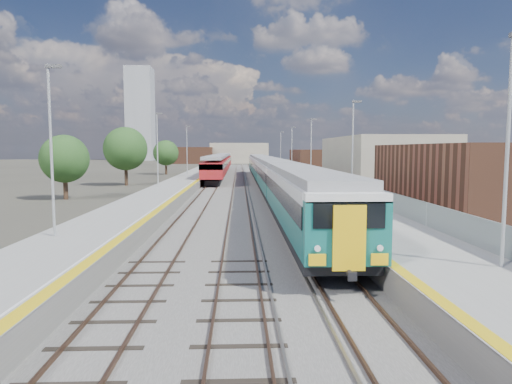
{
  "coord_description": "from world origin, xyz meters",
  "views": [
    {
      "loc": [
        -1.97,
        -12.32,
        4.86
      ],
      "look_at": [
        -0.93,
        15.99,
        2.2
      ],
      "focal_mm": 32.0,
      "sensor_mm": 36.0,
      "label": 1
    }
  ],
  "objects": [
    {
      "name": "tree_d",
      "position": [
        22.27,
        68.22,
        3.37
      ],
      "size": [
        3.96,
        3.96,
        5.37
      ],
      "color": "#382619",
      "rests_on": "ground"
    },
    {
      "name": "platform_left",
      "position": [
        -9.05,
        52.49,
        0.52
      ],
      "size": [
        4.3,
        155.0,
        8.52
      ],
      "color": "slate",
      "rests_on": "ground"
    },
    {
      "name": "green_train",
      "position": [
        1.5,
        42.05,
        2.24
      ],
      "size": [
        2.89,
        80.4,
        3.18
      ],
      "color": "black",
      "rests_on": "ground"
    },
    {
      "name": "tracks",
      "position": [
        -1.65,
        54.18,
        0.11
      ],
      "size": [
        8.96,
        160.0,
        0.17
      ],
      "color": "#4C3323",
      "rests_on": "ground"
    },
    {
      "name": "platform_right",
      "position": [
        5.28,
        52.49,
        0.54
      ],
      "size": [
        4.7,
        155.0,
        8.52
      ],
      "color": "slate",
      "rests_on": "ground"
    },
    {
      "name": "tree_b",
      "position": [
        -17.15,
        49.29,
        4.92
      ],
      "size": [
        5.77,
        5.77,
        7.82
      ],
      "color": "#382619",
      "rests_on": "ground"
    },
    {
      "name": "ground",
      "position": [
        0.0,
        50.0,
        0.0
      ],
      "size": [
        320.0,
        320.0,
        0.0
      ],
      "primitive_type": "plane",
      "color": "#47443A",
      "rests_on": "ground"
    },
    {
      "name": "red_train",
      "position": [
        -5.5,
        74.45,
        2.22
      ],
      "size": [
        2.98,
        60.39,
        3.76
      ],
      "color": "black",
      "rests_on": "ground"
    },
    {
      "name": "buildings",
      "position": [
        -18.12,
        138.6,
        10.7
      ],
      "size": [
        72.0,
        185.5,
        40.0
      ],
      "color": "brown",
      "rests_on": "ground"
    },
    {
      "name": "tree_a",
      "position": [
        -18.81,
        32.28,
        3.93
      ],
      "size": [
        4.61,
        4.61,
        6.25
      ],
      "color": "#382619",
      "rests_on": "ground"
    },
    {
      "name": "ballast_bed",
      "position": [
        -2.25,
        52.5,
        0.03
      ],
      "size": [
        10.5,
        155.0,
        0.06
      ],
      "primitive_type": "cube",
      "color": "#565451",
      "rests_on": "ground"
    },
    {
      "name": "tree_c",
      "position": [
        -16.08,
        76.17,
        4.15
      ],
      "size": [
        4.87,
        4.87,
        6.6
      ],
      "color": "#382619",
      "rests_on": "ground"
    }
  ]
}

